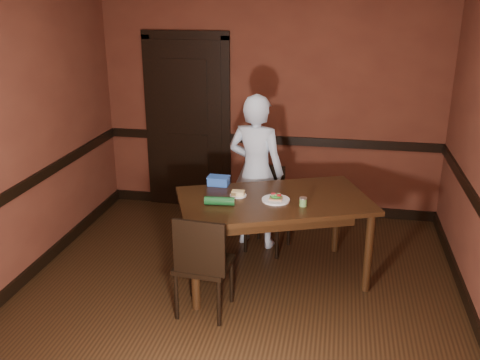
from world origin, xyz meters
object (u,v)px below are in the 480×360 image
(person, at_px, (256,172))
(sandwich_plate, at_px, (276,199))
(chair_far, at_px, (268,210))
(cheese_saucer, at_px, (238,194))
(dining_table, at_px, (273,238))
(food_tub, at_px, (219,181))
(chair_near, at_px, (204,262))
(sauce_jar, at_px, (303,202))

(person, height_order, sandwich_plate, person)
(chair_far, xyz_separation_m, cheese_saucer, (-0.20, -0.57, 0.38))
(dining_table, bearing_deg, person, 90.41)
(sandwich_plate, bearing_deg, person, 112.13)
(cheese_saucer, bearing_deg, sandwich_plate, -8.92)
(dining_table, relative_size, chair_far, 1.95)
(food_tub, bearing_deg, person, 56.65)
(chair_near, height_order, sandwich_plate, chair_near)
(person, bearing_deg, chair_far, 157.32)
(dining_table, distance_m, sandwich_plate, 0.42)
(cheese_saucer, xyz_separation_m, food_tub, (-0.24, 0.25, 0.02))
(chair_far, distance_m, cheese_saucer, 0.72)
(chair_near, relative_size, food_tub, 4.33)
(chair_far, relative_size, cheese_saucer, 5.64)
(cheese_saucer, bearing_deg, chair_far, 70.46)
(chair_far, bearing_deg, person, 159.90)
(food_tub, bearing_deg, chair_near, -83.27)
(dining_table, xyz_separation_m, food_tub, (-0.57, 0.25, 0.44))
(dining_table, bearing_deg, chair_far, 81.02)
(food_tub, bearing_deg, dining_table, -22.19)
(cheese_saucer, bearing_deg, dining_table, -1.05)
(chair_far, bearing_deg, cheese_saucer, -95.08)
(chair_far, height_order, sauce_jar, sauce_jar)
(sauce_jar, bearing_deg, chair_near, -144.63)
(dining_table, distance_m, chair_near, 0.83)
(cheese_saucer, bearing_deg, food_tub, 134.07)
(chair_near, distance_m, food_tub, 1.01)
(sauce_jar, bearing_deg, chair_far, 119.54)
(sandwich_plate, relative_size, sauce_jar, 3.16)
(sandwich_plate, bearing_deg, cheese_saucer, 171.08)
(dining_table, bearing_deg, sandwich_plate, -88.16)
(sandwich_plate, height_order, cheese_saucer, sandwich_plate)
(sandwich_plate, distance_m, cheese_saucer, 0.36)
(person, bearing_deg, cheese_saucer, 96.90)
(sauce_jar, bearing_deg, cheese_saucer, 167.47)
(dining_table, height_order, chair_far, chair_far)
(chair_near, xyz_separation_m, sandwich_plate, (0.51, 0.62, 0.36))
(sandwich_plate, xyz_separation_m, cheese_saucer, (-0.36, 0.06, 0.00))
(chair_far, distance_m, sauce_jar, 0.91)
(chair_far, distance_m, food_tub, 0.69)
(chair_far, distance_m, chair_near, 1.30)
(sandwich_plate, relative_size, cheese_saucer, 1.62)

